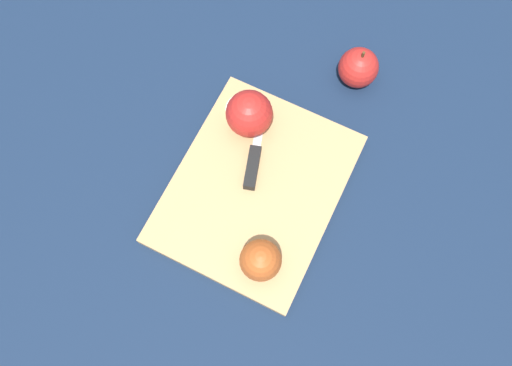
# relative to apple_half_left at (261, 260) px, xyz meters

# --- Properties ---
(ground_plane) EXTENTS (4.00, 4.00, 0.00)m
(ground_plane) POSITION_rel_apple_half_left_xyz_m (0.10, 0.08, -0.05)
(ground_plane) COLOR #14233D
(cutting_board) EXTENTS (0.36, 0.30, 0.02)m
(cutting_board) POSITION_rel_apple_half_left_xyz_m (0.10, 0.08, -0.04)
(cutting_board) COLOR tan
(cutting_board) RESTS_ON ground_plane
(apple_half_left) EXTENTS (0.07, 0.07, 0.07)m
(apple_half_left) POSITION_rel_apple_half_left_xyz_m (0.00, 0.00, 0.00)
(apple_half_left) COLOR #AD4C1E
(apple_half_left) RESTS_ON cutting_board
(apple_half_right) EXTENTS (0.08, 0.08, 0.08)m
(apple_half_right) POSITION_rel_apple_half_left_xyz_m (0.19, 0.15, 0.01)
(apple_half_right) COLOR red
(apple_half_right) RESTS_ON cutting_board
(knife) EXTENTS (0.15, 0.08, 0.02)m
(knife) POSITION_rel_apple_half_left_xyz_m (0.13, 0.10, -0.02)
(knife) COLOR silver
(knife) RESTS_ON cutting_board
(apple_slice) EXTENTS (0.06, 0.06, 0.01)m
(apple_slice) POSITION_rel_apple_half_left_xyz_m (0.21, 0.17, -0.03)
(apple_slice) COLOR #EFE5C6
(apple_slice) RESTS_ON cutting_board
(apple_whole) EXTENTS (0.07, 0.07, 0.08)m
(apple_whole) POSITION_rel_apple_half_left_xyz_m (0.38, 0.04, -0.02)
(apple_whole) COLOR red
(apple_whole) RESTS_ON ground_plane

